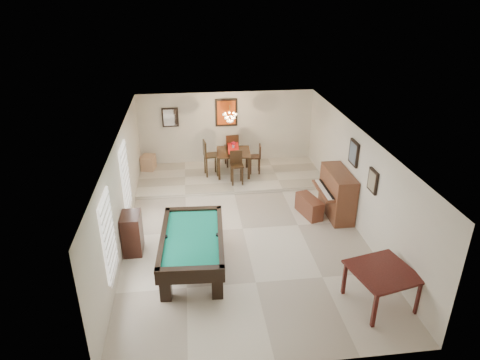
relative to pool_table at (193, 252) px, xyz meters
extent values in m
cube|color=beige|center=(1.34, 1.56, -0.43)|extent=(6.00, 9.00, 0.02)
cube|color=silver|center=(1.34, 6.06, 0.88)|extent=(6.00, 0.04, 2.60)
cube|color=silver|center=(1.34, -2.94, 0.88)|extent=(6.00, 0.04, 2.60)
cube|color=silver|center=(-1.66, 1.56, 0.88)|extent=(0.04, 9.00, 2.60)
cube|color=silver|center=(4.34, 1.56, 0.88)|extent=(0.04, 9.00, 2.60)
cube|color=white|center=(1.34, 1.56, 2.18)|extent=(6.00, 9.00, 0.04)
cube|color=beige|center=(1.34, 4.81, -0.36)|extent=(6.00, 2.50, 0.12)
cube|color=white|center=(-1.63, -0.64, 0.98)|extent=(0.06, 1.00, 1.70)
cube|color=white|center=(-1.63, 2.16, 0.98)|extent=(0.06, 1.00, 1.70)
cube|color=brown|center=(3.27, 2.08, -0.16)|extent=(0.61, 1.02, 0.53)
cube|color=black|center=(-1.42, 0.86, 0.08)|extent=(0.45, 0.67, 1.00)
cube|color=tan|center=(-1.39, 5.62, -0.07)|extent=(0.51, 0.59, 0.47)
cube|color=#D84C14|center=(1.34, 6.02, 1.48)|extent=(0.75, 0.06, 0.95)
cube|color=white|center=(-0.56, 6.02, 1.38)|extent=(0.55, 0.06, 0.65)
cube|color=slate|center=(4.30, 1.86, 1.48)|extent=(0.06, 0.55, 0.65)
cube|color=gray|center=(4.30, 0.56, 1.28)|extent=(0.06, 0.45, 0.55)
camera|label=1|loc=(0.09, -8.10, 5.55)|focal=32.00mm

